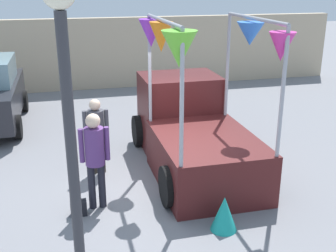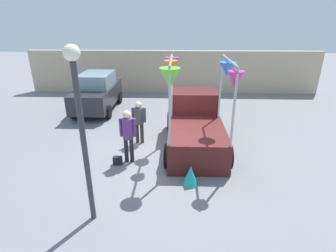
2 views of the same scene
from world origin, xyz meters
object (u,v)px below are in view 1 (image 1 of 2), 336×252
object	(u,v)px
handbag	(79,208)
vendor_truck	(191,126)
street_lamp	(69,118)
person_vendor	(96,129)
folded_kite_bundle_teal	(224,213)
person_customer	(95,152)

from	to	relation	value
handbag	vendor_truck	bearing A→B (deg)	33.21
handbag	street_lamp	size ratio (longest dim) A/B	0.07
person_vendor	handbag	xyz separation A→B (m)	(-0.50, -1.66, -0.84)
folded_kite_bundle_teal	person_customer	bearing A→B (deg)	147.48
person_customer	street_lamp	size ratio (longest dim) A/B	0.45
street_lamp	handbag	bearing A→B (deg)	88.82
person_customer	street_lamp	xyz separation A→B (m)	(-0.40, -2.66, 1.50)
vendor_truck	folded_kite_bundle_teal	world-z (taller)	vendor_truck
person_vendor	street_lamp	bearing A→B (deg)	-97.56
handbag	folded_kite_bundle_teal	world-z (taller)	folded_kite_bundle_teal
vendor_truck	folded_kite_bundle_teal	bearing A→B (deg)	-95.28
street_lamp	folded_kite_bundle_teal	bearing A→B (deg)	31.18
person_customer	person_vendor	distance (m)	1.47
vendor_truck	person_vendor	world-z (taller)	vendor_truck
vendor_truck	folded_kite_bundle_teal	distance (m)	2.79
vendor_truck	person_customer	world-z (taller)	vendor_truck
person_customer	person_vendor	size ratio (longest dim) A/B	1.09
vendor_truck	handbag	xyz separation A→B (m)	(-2.55, -1.67, -0.74)
vendor_truck	street_lamp	xyz separation A→B (m)	(-2.60, -4.13, 1.70)
vendor_truck	person_customer	xyz separation A→B (m)	(-2.20, -1.47, 0.20)
street_lamp	person_customer	bearing A→B (deg)	81.44
person_customer	handbag	distance (m)	1.03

